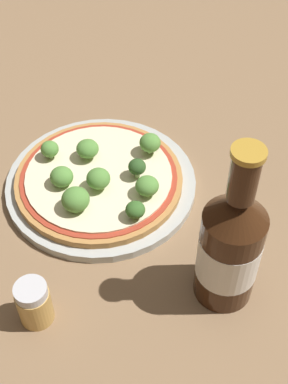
# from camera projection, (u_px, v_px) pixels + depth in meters

# --- Properties ---
(ground_plane) EXTENTS (3.00, 3.00, 0.00)m
(ground_plane) POSITION_uv_depth(u_px,v_px,m) (105.00, 170.00, 0.74)
(ground_plane) COLOR #846647
(plate) EXTENTS (0.25, 0.25, 0.01)m
(plate) POSITION_uv_depth(u_px,v_px,m) (101.00, 183.00, 0.72)
(plate) COLOR #B2B7B2
(plate) RESTS_ON ground_plane
(pizza) EXTENTS (0.22, 0.22, 0.01)m
(pizza) POSITION_uv_depth(u_px,v_px,m) (99.00, 178.00, 0.71)
(pizza) COLOR #B77F42
(pizza) RESTS_ON plate
(broccoli_floret_0) EXTENTS (0.02, 0.02, 0.03)m
(broccoli_floret_0) POSITION_uv_depth(u_px,v_px,m) (137.00, 167.00, 0.69)
(broccoli_floret_0) COLOR #89A866
(broccoli_floret_0) RESTS_ON pizza
(broccoli_floret_1) EXTENTS (0.03, 0.03, 0.03)m
(broccoli_floret_1) POSITION_uv_depth(u_px,v_px,m) (76.00, 199.00, 0.65)
(broccoli_floret_1) COLOR #89A866
(broccoli_floret_1) RESTS_ON pizza
(broccoli_floret_2) EXTENTS (0.03, 0.03, 0.03)m
(broccoli_floret_2) POSITION_uv_depth(u_px,v_px,m) (150.00, 143.00, 0.72)
(broccoli_floret_2) COLOR #89A866
(broccoli_floret_2) RESTS_ON pizza
(broccoli_floret_3) EXTENTS (0.03, 0.03, 0.03)m
(broccoli_floret_3) POSITION_uv_depth(u_px,v_px,m) (88.00, 149.00, 0.71)
(broccoli_floret_3) COLOR #89A866
(broccoli_floret_3) RESTS_ON pizza
(broccoli_floret_4) EXTENTS (0.03, 0.03, 0.03)m
(broccoli_floret_4) POSITION_uv_depth(u_px,v_px,m) (147.00, 186.00, 0.67)
(broccoli_floret_4) COLOR #89A866
(broccoli_floret_4) RESTS_ON pizza
(broccoli_floret_5) EXTENTS (0.03, 0.03, 0.03)m
(broccoli_floret_5) POSITION_uv_depth(u_px,v_px,m) (62.00, 177.00, 0.68)
(broccoli_floret_5) COLOR #89A866
(broccoli_floret_5) RESTS_ON pizza
(broccoli_floret_6) EXTENTS (0.02, 0.02, 0.02)m
(broccoli_floret_6) POSITION_uv_depth(u_px,v_px,m) (135.00, 210.00, 0.64)
(broccoli_floret_6) COLOR #89A866
(broccoli_floret_6) RESTS_ON pizza
(broccoli_floret_7) EXTENTS (0.03, 0.03, 0.03)m
(broccoli_floret_7) POSITION_uv_depth(u_px,v_px,m) (98.00, 179.00, 0.67)
(broccoli_floret_7) COLOR #89A866
(broccoli_floret_7) RESTS_ON pizza
(broccoli_floret_8) EXTENTS (0.02, 0.02, 0.03)m
(broccoli_floret_8) POSITION_uv_depth(u_px,v_px,m) (50.00, 149.00, 0.71)
(broccoli_floret_8) COLOR #89A866
(broccoli_floret_8) RESTS_ON pizza
(beer_bottle) EXTENTS (0.07, 0.07, 0.22)m
(beer_bottle) POSITION_uv_depth(u_px,v_px,m) (230.00, 246.00, 0.56)
(beer_bottle) COLOR #381E0F
(beer_bottle) RESTS_ON ground_plane
(pepper_shaker) EXTENTS (0.04, 0.04, 0.06)m
(pepper_shaker) POSITION_uv_depth(u_px,v_px,m) (34.00, 303.00, 0.57)
(pepper_shaker) COLOR tan
(pepper_shaker) RESTS_ON ground_plane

